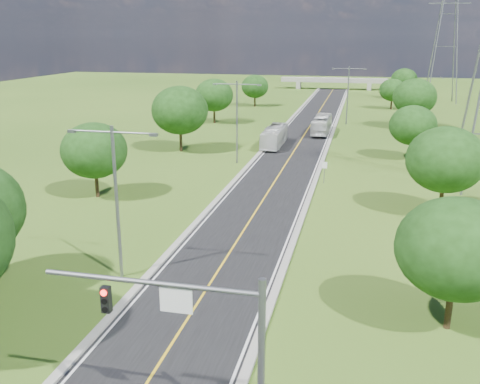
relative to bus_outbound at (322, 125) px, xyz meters
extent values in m
plane|color=#2E5217|center=(-2.50, -7.59, -1.48)|extent=(260.00, 260.00, 0.00)
cube|color=black|center=(-2.50, -1.59, -1.45)|extent=(8.00, 150.00, 0.06)
cube|color=gray|center=(-6.75, -1.59, -1.37)|extent=(0.50, 150.00, 0.22)
cube|color=gray|center=(1.75, -1.59, -1.37)|extent=(0.50, 150.00, 0.22)
cylinder|color=slate|center=(3.30, -68.59, 2.12)|extent=(0.28, 0.28, 7.20)
cylinder|color=slate|center=(-0.90, -68.59, 5.12)|extent=(8.40, 0.20, 0.20)
cube|color=black|center=(-2.70, -68.59, 4.22)|extent=(0.35, 0.28, 1.05)
cylinder|color=#FF140C|center=(-2.70, -68.75, 4.57)|extent=(0.24, 0.06, 0.24)
cube|color=white|center=(0.10, -68.59, 4.52)|extent=(1.25, 0.06, 1.00)
cylinder|color=slate|center=(2.70, -29.59, -0.28)|extent=(0.08, 0.08, 2.40)
cube|color=white|center=(2.70, -29.62, 0.52)|extent=(0.55, 0.04, 0.70)
cube|color=gray|center=(-12.50, 72.41, -0.48)|extent=(1.20, 3.00, 2.00)
cube|color=gray|center=(7.50, 72.41, -0.48)|extent=(1.20, 3.00, 2.00)
cube|color=gray|center=(-2.50, 72.41, 1.12)|extent=(30.00, 3.00, 1.20)
cylinder|color=slate|center=(-8.50, -55.59, 3.52)|extent=(0.22, 0.22, 10.00)
cylinder|color=slate|center=(-9.90, -55.59, 8.12)|extent=(2.80, 0.12, 0.12)
cylinder|color=slate|center=(-7.10, -55.59, 8.12)|extent=(2.80, 0.12, 0.12)
cube|color=slate|center=(-11.20, -55.59, 8.07)|extent=(0.50, 0.25, 0.18)
cube|color=slate|center=(-5.80, -55.59, 8.07)|extent=(0.50, 0.25, 0.18)
cylinder|color=slate|center=(-8.50, -22.59, 3.52)|extent=(0.22, 0.22, 10.00)
cylinder|color=slate|center=(-9.90, -22.59, 8.12)|extent=(2.80, 0.12, 0.12)
cylinder|color=slate|center=(-7.10, -22.59, 8.12)|extent=(2.80, 0.12, 0.12)
cube|color=slate|center=(-11.20, -22.59, 8.07)|extent=(0.50, 0.25, 0.18)
cube|color=slate|center=(-5.80, -22.59, 8.07)|extent=(0.50, 0.25, 0.18)
cylinder|color=slate|center=(3.50, 10.41, 3.52)|extent=(0.22, 0.22, 10.00)
cylinder|color=slate|center=(2.10, 10.41, 8.12)|extent=(2.80, 0.12, 0.12)
cylinder|color=slate|center=(4.90, 10.41, 8.12)|extent=(2.80, 0.12, 0.12)
cube|color=slate|center=(0.80, 10.41, 8.07)|extent=(0.50, 0.25, 0.18)
cube|color=slate|center=(6.20, 10.41, 8.07)|extent=(0.50, 0.25, 0.18)
cube|color=slate|center=(23.50, 47.41, 20.36)|extent=(9.00, 0.25, 0.25)
cylinder|color=black|center=(-18.50, -39.59, -0.13)|extent=(0.36, 0.36, 2.70)
ellipsoid|color=#16350E|center=(-18.50, -39.59, 3.17)|extent=(6.30, 6.30, 5.36)
cylinder|color=black|center=(-17.50, -17.59, 0.14)|extent=(0.36, 0.36, 3.24)
ellipsoid|color=#16350E|center=(-17.50, -17.59, 4.10)|extent=(7.56, 7.56, 6.43)
cylinder|color=black|center=(-19.50, 6.41, -0.04)|extent=(0.36, 0.36, 2.88)
ellipsoid|color=#16350E|center=(-19.50, 6.41, 3.48)|extent=(6.72, 6.72, 5.71)
cylinder|color=black|center=(-17.00, 30.41, -0.22)|extent=(0.36, 0.36, 2.52)
ellipsoid|color=#16350E|center=(-17.00, 30.41, 2.86)|extent=(5.88, 5.88, 5.00)
cylinder|color=black|center=(11.50, -57.59, -0.13)|extent=(0.36, 0.36, 2.70)
ellipsoid|color=#16350E|center=(11.50, -57.59, 3.17)|extent=(6.30, 6.30, 5.36)
cylinder|color=black|center=(13.50, -37.59, -0.04)|extent=(0.36, 0.36, 2.88)
ellipsoid|color=#16350E|center=(13.50, -37.59, 3.48)|extent=(6.72, 6.72, 5.71)
cylinder|color=black|center=(12.50, -15.59, -0.22)|extent=(0.36, 0.36, 2.52)
ellipsoid|color=#16350E|center=(12.50, -15.59, 2.86)|extent=(5.88, 5.88, 5.00)
cylinder|color=black|center=(14.50, 8.41, 0.05)|extent=(0.36, 0.36, 3.06)
ellipsoid|color=#16350E|center=(14.50, 8.41, 3.79)|extent=(7.14, 7.14, 6.07)
cylinder|color=black|center=(12.00, 32.41, -0.31)|extent=(0.36, 0.36, 2.34)
ellipsoid|color=#16350E|center=(12.00, 32.41, 2.55)|extent=(5.46, 5.46, 4.64)
cylinder|color=black|center=(15.50, 52.41, -0.13)|extent=(0.36, 0.36, 2.70)
ellipsoid|color=#16350E|center=(15.50, 52.41, 3.17)|extent=(6.30, 6.30, 5.36)
imported|color=silver|center=(0.00, 0.00, 0.00)|extent=(2.55, 10.22, 2.84)
imported|color=silver|center=(-5.69, -11.59, -0.02)|extent=(2.39, 10.03, 2.79)
camera|label=1|loc=(6.33, -85.19, 13.87)|focal=40.00mm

